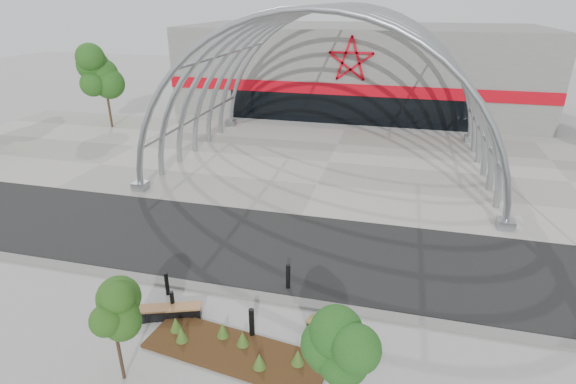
{
  "coord_description": "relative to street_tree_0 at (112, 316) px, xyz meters",
  "views": [
    {
      "loc": [
        4.42,
        -13.57,
        10.44
      ],
      "look_at": [
        0.0,
        4.0,
        2.6
      ],
      "focal_mm": 28.0,
      "sensor_mm": 36.0,
      "label": 1
    }
  ],
  "objects": [
    {
      "name": "forecourt",
      "position": [
        2.8,
        20.46,
        -2.28
      ],
      "size": [
        60.0,
        17.0,
        0.04
      ],
      "primitive_type": "cube",
      "color": "gray",
      "rests_on": "ground"
    },
    {
      "name": "arena_building",
      "position": [
        2.8,
        38.41,
        1.69
      ],
      "size": [
        34.0,
        15.24,
        8.0
      ],
      "color": "slate",
      "rests_on": "ground"
    },
    {
      "name": "bollard_0",
      "position": [
        -0.71,
        4.07,
        -1.82
      ],
      "size": [
        0.15,
        0.15,
        0.96
      ],
      "primitive_type": "cylinder",
      "color": "black",
      "rests_on": "ground"
    },
    {
      "name": "bench_0",
      "position": [
        -0.01,
        2.83,
        -2.07
      ],
      "size": [
        2.33,
        1.25,
        0.48
      ],
      "color": "black",
      "rests_on": "ground"
    },
    {
      "name": "bg_tree_0",
      "position": [
        -17.2,
        24.96,
        2.34
      ],
      "size": [
        3.0,
        3.0,
        6.45
      ],
      "color": "#312216",
      "rests_on": "ground"
    },
    {
      "name": "kerb",
      "position": [
        2.8,
        4.71,
        -2.24
      ],
      "size": [
        60.0,
        0.5,
        0.12
      ],
      "primitive_type": "cube",
      "color": "slate",
      "rests_on": "ground"
    },
    {
      "name": "planting_bed",
      "position": [
        2.79,
        1.81,
        -2.15
      ],
      "size": [
        6.13,
        2.6,
        0.63
      ],
      "color": "#301D0B",
      "rests_on": "ground"
    },
    {
      "name": "bollard_4",
      "position": [
        5.45,
        2.81,
        -1.76
      ],
      "size": [
        0.17,
        0.17,
        1.08
      ],
      "primitive_type": "cylinder",
      "color": "black",
      "rests_on": "ground"
    },
    {
      "name": "bollard_3",
      "position": [
        3.16,
        2.62,
        -1.74
      ],
      "size": [
        0.18,
        0.18,
        1.13
      ],
      "primitive_type": "cylinder",
      "color": "black",
      "rests_on": "ground"
    },
    {
      "name": "ground",
      "position": [
        2.8,
        4.96,
        -2.3
      ],
      "size": [
        140.0,
        140.0,
        0.0
      ],
      "primitive_type": "plane",
      "color": "#9C9C97",
      "rests_on": "ground"
    },
    {
      "name": "bollard_1",
      "position": [
        0.04,
        3.07,
        -1.83
      ],
      "size": [
        0.15,
        0.15,
        0.94
      ],
      "primitive_type": "cylinder",
      "color": "black",
      "rests_on": "ground"
    },
    {
      "name": "bollard_2",
      "position": [
        3.65,
        5.59,
        -1.78
      ],
      "size": [
        0.17,
        0.17,
        1.06
      ],
      "primitive_type": "cylinder",
      "color": "black",
      "rests_on": "ground"
    },
    {
      "name": "vault_canopy",
      "position": [
        2.8,
        20.46,
        -2.29
      ],
      "size": [
        20.8,
        15.8,
        20.36
      ],
      "color": "#91959A",
      "rests_on": "ground"
    },
    {
      "name": "street_tree_0",
      "position": [
        0.0,
        0.0,
        0.0
      ],
      "size": [
        1.41,
        1.41,
        3.2
      ],
      "color": "black",
      "rests_on": "ground"
    },
    {
      "name": "street_tree_1",
      "position": [
        6.36,
        0.02,
        0.06
      ],
      "size": [
        1.39,
        1.39,
        3.29
      ],
      "color": "#2F2413",
      "rests_on": "ground"
    },
    {
      "name": "bench_1",
      "position": [
        5.99,
        3.16,
        -2.07
      ],
      "size": [
        2.31,
        1.14,
        0.47
      ],
      "color": "black",
      "rests_on": "ground"
    },
    {
      "name": "road",
      "position": [
        2.8,
        8.46,
        -2.29
      ],
      "size": [
        140.0,
        7.0,
        0.02
      ],
      "primitive_type": "cube",
      "color": "black",
      "rests_on": "ground"
    }
  ]
}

